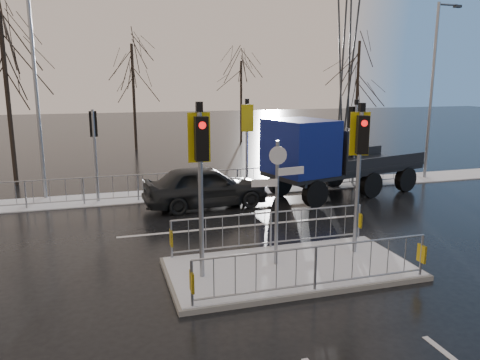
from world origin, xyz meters
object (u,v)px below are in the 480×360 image
object	(u,v)px
traffic_island	(290,256)
street_lamp_left	(37,83)
car_far_lane	(206,186)
street_lamp_right	(433,85)
flatbed_truck	(319,156)

from	to	relation	value
traffic_island	street_lamp_left	size ratio (longest dim) A/B	0.73
car_far_lane	street_lamp_left	bearing A→B (deg)	58.68
street_lamp_right	street_lamp_left	bearing A→B (deg)	176.63
flatbed_truck	traffic_island	bearing A→B (deg)	-121.12
traffic_island	flatbed_truck	xyz separation A→B (m)	(3.93, 6.51, 1.28)
traffic_island	car_far_lane	distance (m)	6.51
traffic_island	flatbed_truck	size ratio (longest dim) A/B	0.83
car_far_lane	street_lamp_right	distance (m)	11.97
car_far_lane	street_lamp_right	bearing A→B (deg)	-83.49
traffic_island	car_far_lane	xyz separation A→B (m)	(-0.65, 6.47, 0.38)
car_far_lane	street_lamp_left	xyz separation A→B (m)	(-5.77, 3.02, 3.72)
car_far_lane	flatbed_truck	distance (m)	4.67
traffic_island	car_far_lane	bearing A→B (deg)	95.75
traffic_island	flatbed_truck	world-z (taller)	traffic_island
street_lamp_right	street_lamp_left	xyz separation A→B (m)	(-17.00, 1.00, 0.10)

